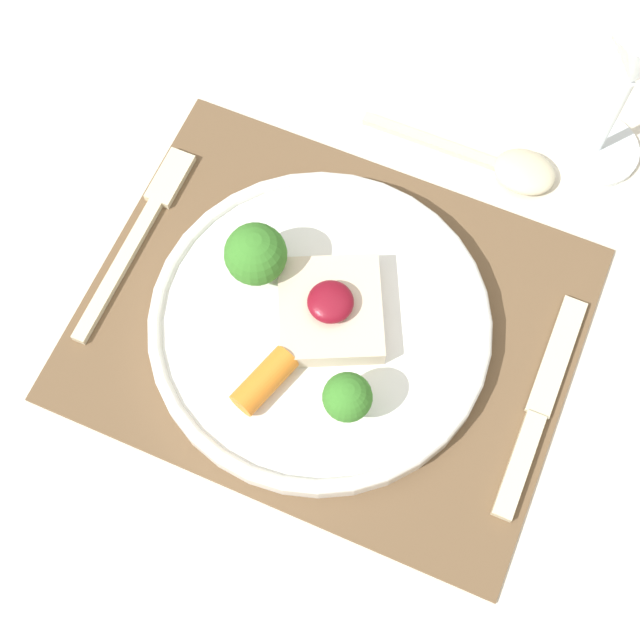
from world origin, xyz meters
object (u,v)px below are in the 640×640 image
Objects in this scene: dinner_plate at (318,322)px; knife at (535,419)px; fork at (141,228)px; spoon at (507,166)px.

dinner_plate is 1.43× the size of knife.
dinner_plate reaches higher than fork.
knife is 0.23m from spoon.
knife is at bearing -64.21° from spoon.
spoon is at bearing 116.57° from knife.
dinner_plate reaches higher than knife.
knife is (0.37, -0.03, 0.00)m from fork.
fork is 0.37m from knife.
dinner_plate is 0.19m from knife.
dinner_plate is at bearing -5.87° from fork.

